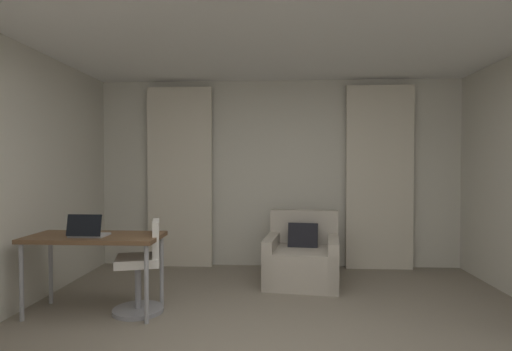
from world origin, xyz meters
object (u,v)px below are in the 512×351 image
desk (95,243)px  laptop (88,232)px  desk_chair (142,271)px  armchair (302,260)px

desk → laptop: size_ratio=3.87×
desk_chair → laptop: laptop is taller
desk → laptop: laptop is taller
desk_chair → laptop: bearing=-164.1°
armchair → laptop: size_ratio=2.94×
desk_chair → laptop: (-0.47, -0.13, 0.40)m
armchair → desk_chair: size_ratio=1.08×
armchair → laptop: bearing=-150.2°
armchair → desk: size_ratio=0.76×
desk → laptop: (-0.03, -0.09, 0.12)m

